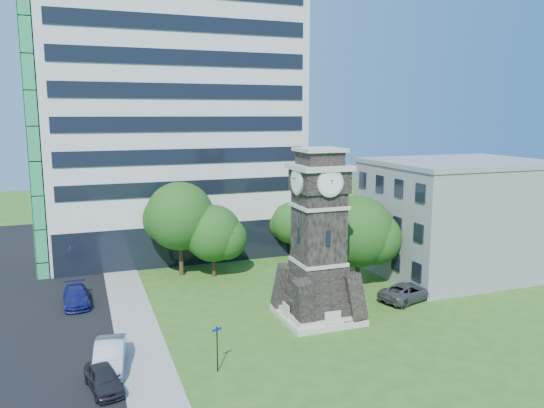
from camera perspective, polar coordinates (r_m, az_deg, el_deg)
name	(u,v)px	position (r m, az deg, el deg)	size (l,w,h in m)	color
ground	(289,334)	(36.48, 1.86, -13.78)	(160.00, 160.00, 0.00)	#2B5E1B
sidewalk	(136,325)	(38.94, -14.45, -12.49)	(3.00, 70.00, 0.06)	gray
street	(0,343)	(39.20, -27.24, -13.17)	(14.00, 80.00, 0.02)	black
clock_tower	(318,246)	(37.66, 5.01, -4.57)	(5.40, 5.40, 12.22)	beige
office_tall	(170,117)	(57.63, -10.89, 9.20)	(26.20, 15.11, 28.60)	silver
office_low	(458,216)	(51.66, 19.39, -1.28)	(15.20, 12.20, 10.40)	gray
car_street_south	(104,378)	(30.96, -17.67, -17.44)	(1.51, 3.75, 1.28)	black
car_street_mid	(110,356)	(33.07, -17.06, -15.32)	(1.65, 4.73, 1.56)	#B3B5BC
car_street_north	(76,296)	(43.99, -20.32, -9.30)	(1.88, 4.63, 1.34)	navy
car_east_lot	(408,292)	(43.59, 14.42, -9.12)	(2.35, 5.09, 1.42)	#49494D
park_bench	(353,319)	(38.09, 8.67, -12.08)	(1.72, 0.46, 0.89)	black
street_sign	(217,344)	(31.13, -5.92, -14.71)	(0.65, 0.06, 2.70)	black
tree_nw	(181,218)	(48.24, -9.76, -1.54)	(6.77, 6.16, 8.57)	#332114
tree_nc	(214,235)	(47.77, -6.25, -3.32)	(5.62, 5.11, 6.55)	#332114
tree_ne	(292,224)	(54.02, 2.20, -2.18)	(4.67, 4.24, 5.71)	#332114
tree_east	(359,234)	(45.33, 9.36, -3.17)	(6.66, 6.05, 7.77)	#332114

